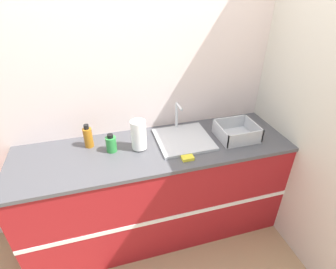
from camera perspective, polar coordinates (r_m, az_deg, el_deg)
ground_plane at (r=2.54m, az=-0.46°, el=-24.53°), size 12.00×12.00×0.00m
wall_back at (r=2.23m, az=-5.33°, el=10.11°), size 4.60×0.06×2.60m
wall_right at (r=2.40m, az=24.33°, el=9.02°), size 0.06×2.64×2.60m
counter_cabinet at (r=2.39m, az=-2.63°, el=-12.00°), size 2.22×0.67×0.93m
sink at (r=2.18m, az=3.33°, el=-0.73°), size 0.44×0.44×0.26m
paper_towel_roll at (r=2.02m, az=-6.39°, el=-0.11°), size 0.12×0.12×0.25m
dish_rack at (r=2.27m, az=14.66°, el=0.36°), size 0.32×0.29×0.12m
bottle_green at (r=2.06m, az=-12.27°, el=-1.98°), size 0.08×0.08×0.15m
bottle_amber at (r=2.15m, az=-17.00°, el=-0.52°), size 0.07×0.07×0.20m
sponge at (r=1.96m, az=4.29°, el=-5.11°), size 0.09×0.06×0.02m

